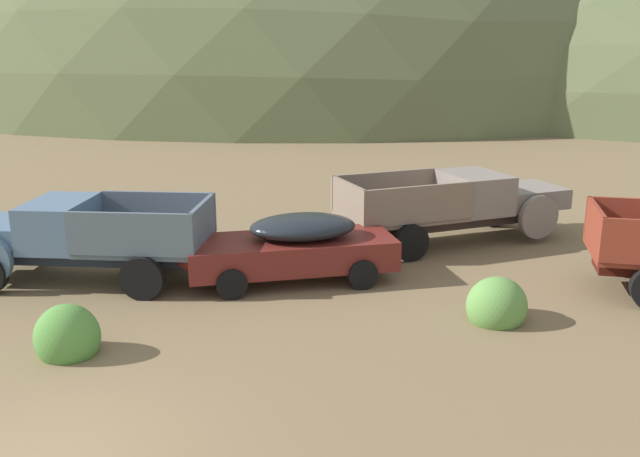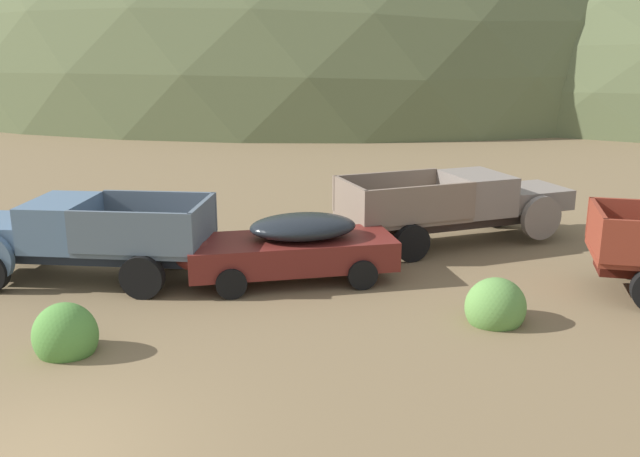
% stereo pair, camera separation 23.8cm
% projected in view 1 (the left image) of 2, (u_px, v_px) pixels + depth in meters
% --- Properties ---
extents(hill_distant, '(80.33, 72.18, 50.89)m').
position_uv_depth(hill_distant, '(40.00, 85.00, 83.38)').
color(hill_distant, brown).
rests_on(hill_distant, ground).
extents(hill_far_left, '(85.15, 87.04, 50.30)m').
position_uv_depth(hill_far_left, '(309.00, 87.00, 79.42)').
color(hill_far_left, '#56603D').
rests_on(hill_far_left, ground).
extents(hill_far_right, '(87.00, 86.97, 37.27)m').
position_uv_depth(hill_far_right, '(640.00, 89.00, 76.15)').
color(hill_far_right, '#56603D').
rests_on(hill_far_right, ground).
extents(truck_chalk_blue, '(6.02, 3.13, 1.91)m').
position_uv_depth(truck_chalk_blue, '(67.00, 238.00, 16.23)').
color(truck_chalk_blue, '#262D39').
rests_on(truck_chalk_blue, ground).
extents(car_oxblood, '(5.21, 2.53, 1.57)m').
position_uv_depth(car_oxblood, '(285.00, 247.00, 16.20)').
color(car_oxblood, maroon).
rests_on(car_oxblood, ground).
extents(truck_primer_gray, '(6.79, 3.87, 1.91)m').
position_uv_depth(truck_primer_gray, '(466.00, 204.00, 19.42)').
color(truck_primer_gray, '#3D322D').
rests_on(truck_primer_gray, ground).
extents(bush_lone_scrub, '(1.16, 1.09, 1.22)m').
position_uv_depth(bush_lone_scrub, '(68.00, 339.00, 12.55)').
color(bush_lone_scrub, '#4C8438').
rests_on(bush_lone_scrub, ground).
extents(bush_front_right, '(1.29, 1.23, 1.20)m').
position_uv_depth(bush_front_right, '(498.00, 305.00, 14.06)').
color(bush_front_right, '#5B8E42').
rests_on(bush_front_right, ground).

